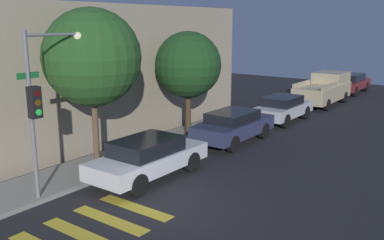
{
  "coord_description": "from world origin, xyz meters",
  "views": [
    {
      "loc": [
        -8.89,
        -7.37,
        5.25
      ],
      "look_at": [
        3.93,
        2.1,
        1.6
      ],
      "focal_mm": 40.0,
      "sensor_mm": 36.0,
      "label": 1
    }
  ],
  "objects_px": {
    "sedan_middle": "(234,125)",
    "sedan_far_end": "(283,108)",
    "sedan_tail_of_row": "(350,83)",
    "tree_near_corner": "(92,58)",
    "sedan_near_corner": "(148,157)",
    "traffic_light_pole": "(45,89)",
    "pickup_truck": "(324,89)",
    "tree_midblock": "(188,65)"
  },
  "relations": [
    {
      "from": "sedan_middle",
      "to": "sedan_far_end",
      "type": "distance_m",
      "value": 5.12
    },
    {
      "from": "sedan_middle",
      "to": "sedan_far_end",
      "type": "relative_size",
      "value": 1.04
    },
    {
      "from": "sedan_tail_of_row",
      "to": "tree_near_corner",
      "type": "xyz_separation_m",
      "value": [
        -23.2,
        2.11,
        3.27
      ]
    },
    {
      "from": "sedan_near_corner",
      "to": "sedan_far_end",
      "type": "bearing_deg",
      "value": 0.0
    },
    {
      "from": "sedan_far_end",
      "to": "sedan_tail_of_row",
      "type": "distance_m",
      "value": 12.02
    },
    {
      "from": "sedan_near_corner",
      "to": "tree_near_corner",
      "type": "bearing_deg",
      "value": 101.42
    },
    {
      "from": "traffic_light_pole",
      "to": "sedan_near_corner",
      "type": "xyz_separation_m",
      "value": [
        2.96,
        -1.27,
        -2.6
      ]
    },
    {
      "from": "traffic_light_pole",
      "to": "sedan_tail_of_row",
      "type": "height_order",
      "value": "traffic_light_pole"
    },
    {
      "from": "sedan_tail_of_row",
      "to": "sedan_near_corner",
      "type": "bearing_deg",
      "value": 180.0
    },
    {
      "from": "pickup_truck",
      "to": "sedan_near_corner",
      "type": "bearing_deg",
      "value": 180.0
    },
    {
      "from": "sedan_far_end",
      "to": "tree_near_corner",
      "type": "relative_size",
      "value": 0.74
    },
    {
      "from": "sedan_middle",
      "to": "sedan_tail_of_row",
      "type": "distance_m",
      "value": 17.15
    },
    {
      "from": "traffic_light_pole",
      "to": "sedan_near_corner",
      "type": "distance_m",
      "value": 4.14
    },
    {
      "from": "sedan_middle",
      "to": "tree_near_corner",
      "type": "relative_size",
      "value": 0.77
    },
    {
      "from": "traffic_light_pole",
      "to": "sedan_tail_of_row",
      "type": "distance_m",
      "value": 25.89
    },
    {
      "from": "pickup_truck",
      "to": "tree_midblock",
      "type": "relative_size",
      "value": 1.11
    },
    {
      "from": "sedan_far_end",
      "to": "tree_near_corner",
      "type": "xyz_separation_m",
      "value": [
        -11.18,
        2.11,
        3.3
      ]
    },
    {
      "from": "pickup_truck",
      "to": "tree_near_corner",
      "type": "distance_m",
      "value": 17.88
    },
    {
      "from": "sedan_near_corner",
      "to": "sedan_tail_of_row",
      "type": "height_order",
      "value": "sedan_tail_of_row"
    },
    {
      "from": "sedan_far_end",
      "to": "tree_near_corner",
      "type": "height_order",
      "value": "tree_near_corner"
    },
    {
      "from": "sedan_far_end",
      "to": "tree_near_corner",
      "type": "distance_m",
      "value": 11.84
    },
    {
      "from": "sedan_near_corner",
      "to": "sedan_middle",
      "type": "height_order",
      "value": "sedan_middle"
    },
    {
      "from": "sedan_middle",
      "to": "tree_midblock",
      "type": "distance_m",
      "value": 3.39
    },
    {
      "from": "sedan_near_corner",
      "to": "sedan_middle",
      "type": "relative_size",
      "value": 1.01
    },
    {
      "from": "pickup_truck",
      "to": "sedan_far_end",
      "type": "bearing_deg",
      "value": 180.0
    },
    {
      "from": "sedan_near_corner",
      "to": "sedan_far_end",
      "type": "height_order",
      "value": "sedan_near_corner"
    },
    {
      "from": "pickup_truck",
      "to": "tree_near_corner",
      "type": "xyz_separation_m",
      "value": [
        -17.49,
        2.11,
        3.05
      ]
    },
    {
      "from": "sedan_tail_of_row",
      "to": "tree_midblock",
      "type": "xyz_separation_m",
      "value": [
        -17.69,
        2.11,
        2.59
      ]
    },
    {
      "from": "traffic_light_pole",
      "to": "pickup_truck",
      "type": "distance_m",
      "value": 20.2
    },
    {
      "from": "traffic_light_pole",
      "to": "pickup_truck",
      "type": "bearing_deg",
      "value": -3.62
    },
    {
      "from": "sedan_far_end",
      "to": "tree_midblock",
      "type": "relative_size",
      "value": 0.87
    },
    {
      "from": "pickup_truck",
      "to": "sedan_tail_of_row",
      "type": "xyz_separation_m",
      "value": [
        5.71,
        0.0,
        -0.22
      ]
    },
    {
      "from": "traffic_light_pole",
      "to": "sedan_far_end",
      "type": "xyz_separation_m",
      "value": [
        13.71,
        -1.27,
        -2.61
      ]
    },
    {
      "from": "traffic_light_pole",
      "to": "sedan_middle",
      "type": "bearing_deg",
      "value": -8.4
    },
    {
      "from": "tree_near_corner",
      "to": "sedan_tail_of_row",
      "type": "bearing_deg",
      "value": -5.2
    },
    {
      "from": "tree_near_corner",
      "to": "tree_midblock",
      "type": "bearing_deg",
      "value": 0.0
    },
    {
      "from": "sedan_far_end",
      "to": "traffic_light_pole",
      "type": "bearing_deg",
      "value": 174.71
    },
    {
      "from": "sedan_far_end",
      "to": "pickup_truck",
      "type": "relative_size",
      "value": 0.79
    },
    {
      "from": "tree_midblock",
      "to": "sedan_far_end",
      "type": "bearing_deg",
      "value": -20.43
    },
    {
      "from": "sedan_tail_of_row",
      "to": "pickup_truck",
      "type": "bearing_deg",
      "value": 180.0
    },
    {
      "from": "tree_near_corner",
      "to": "sedan_near_corner",
      "type": "bearing_deg",
      "value": -78.58
    },
    {
      "from": "traffic_light_pole",
      "to": "sedan_far_end",
      "type": "distance_m",
      "value": 14.01
    }
  ]
}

